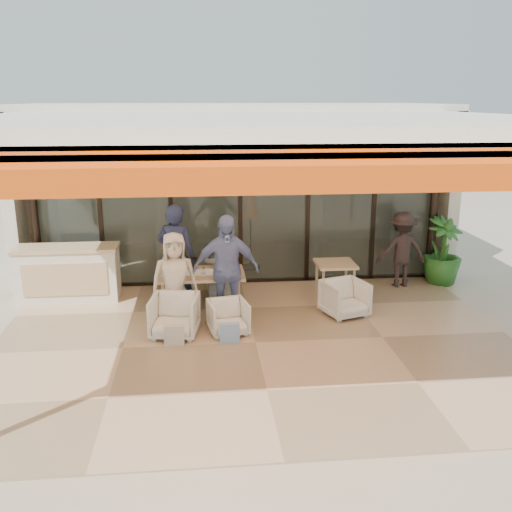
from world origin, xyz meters
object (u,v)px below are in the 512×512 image
at_px(dining_table, 200,276).
at_px(diner_periwinkle, 226,270).
at_px(potted_palm, 442,251).
at_px(side_table, 335,268).
at_px(chair_near_left, 175,314).
at_px(chair_far_left, 178,281).
at_px(diner_cream, 175,279).
at_px(diner_grey, 224,263).
at_px(diner_navy, 176,256).
at_px(host_counter, 68,273).
at_px(chair_near_right, 228,316).
at_px(standing_woman, 401,250).
at_px(side_chair, 345,297).
at_px(chair_far_right, 223,280).

bearing_deg(dining_table, diner_periwinkle, -46.86).
bearing_deg(potted_palm, side_table, -160.89).
distance_m(dining_table, side_table, 2.50).
distance_m(chair_near_left, potted_palm, 5.71).
bearing_deg(chair_far_left, dining_table, 109.22).
bearing_deg(diner_cream, diner_periwinkle, -7.45).
distance_m(dining_table, diner_grey, 0.62).
xyz_separation_m(chair_far_left, potted_palm, (5.27, 0.26, 0.38)).
relative_size(diner_navy, diner_cream, 1.19).
bearing_deg(potted_palm, chair_near_left, -157.75).
xyz_separation_m(host_counter, diner_cream, (2.00, -1.36, 0.25)).
bearing_deg(chair_near_right, standing_woman, 18.49).
height_order(host_counter, chair_far_left, host_counter).
bearing_deg(diner_navy, dining_table, 149.71).
xyz_separation_m(chair_near_left, side_chair, (2.88, 0.58, -0.02)).
height_order(dining_table, chair_near_right, dining_table).
relative_size(diner_navy, side_table, 2.51).
distance_m(diner_periwinkle, potted_palm, 4.74).
height_order(chair_far_right, diner_cream, diner_cream).
xyz_separation_m(dining_table, chair_near_left, (-0.41, -0.96, -0.32)).
bearing_deg(chair_near_left, standing_woman, 34.10).
xyz_separation_m(chair_far_right, diner_cream, (-0.84, -1.40, 0.48)).
relative_size(chair_near_left, side_table, 0.99).
height_order(chair_near_right, diner_grey, diner_grey).
relative_size(chair_far_left, chair_near_right, 1.01).
relative_size(chair_near_right, side_chair, 0.88).
xyz_separation_m(chair_far_left, chair_near_left, (0.00, -1.90, 0.06)).
bearing_deg(chair_near_left, diner_periwinkle, 40.01).
xyz_separation_m(chair_far_left, diner_cream, (0.00, -1.40, 0.47)).
xyz_separation_m(host_counter, chair_far_left, (2.00, 0.04, -0.22)).
bearing_deg(diner_navy, chair_near_right, 137.76).
height_order(diner_navy, diner_cream, diner_navy).
bearing_deg(chair_near_left, potted_palm, 31.50).
xyz_separation_m(dining_table, diner_cream, (-0.41, -0.46, 0.10)).
bearing_deg(standing_woman, side_chair, 42.78).
relative_size(diner_cream, diner_periwinkle, 0.85).
xyz_separation_m(chair_far_right, standing_woman, (3.53, 0.12, 0.46)).
distance_m(chair_near_left, diner_periwinkle, 1.12).
relative_size(diner_navy, diner_periwinkle, 1.02).
height_order(chair_near_left, side_chair, chair_near_left).
xyz_separation_m(dining_table, side_table, (2.47, 0.37, -0.05)).
distance_m(dining_table, potted_palm, 5.01).
relative_size(chair_far_left, chair_near_left, 0.84).
height_order(side_chair, potted_palm, potted_palm).
bearing_deg(diner_periwinkle, chair_far_left, 120.25).
xyz_separation_m(diner_grey, potted_palm, (4.43, 0.76, -0.10)).
relative_size(dining_table, diner_navy, 0.80).
height_order(dining_table, chair_far_right, dining_table).
relative_size(chair_near_left, diner_navy, 0.39).
distance_m(host_counter, side_chair, 5.05).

